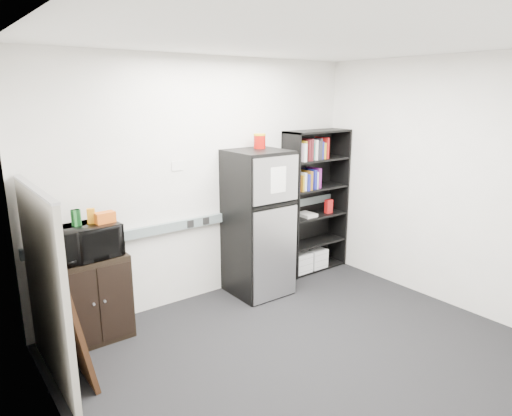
# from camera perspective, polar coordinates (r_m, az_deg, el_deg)

# --- Properties ---
(floor) EXTENTS (4.00, 4.00, 0.00)m
(floor) POSITION_cam_1_polar(r_m,az_deg,el_deg) (4.33, 6.87, -18.06)
(floor) COLOR black
(floor) RESTS_ON ground
(wall_back) EXTENTS (4.00, 0.02, 2.70)m
(wall_back) POSITION_cam_1_polar(r_m,az_deg,el_deg) (5.16, -6.24, 3.43)
(wall_back) COLOR white
(wall_back) RESTS_ON floor
(wall_right) EXTENTS (0.02, 3.50, 2.70)m
(wall_right) POSITION_cam_1_polar(r_m,az_deg,el_deg) (5.36, 23.00, 2.78)
(wall_right) COLOR white
(wall_right) RESTS_ON floor
(wall_left) EXTENTS (0.02, 3.50, 2.70)m
(wall_left) POSITION_cam_1_polar(r_m,az_deg,el_deg) (2.84, -23.09, -6.63)
(wall_left) COLOR white
(wall_left) RESTS_ON floor
(ceiling) EXTENTS (4.00, 3.50, 0.02)m
(ceiling) POSITION_cam_1_polar(r_m,az_deg,el_deg) (3.69, 8.17, 20.21)
(ceiling) COLOR white
(ceiling) RESTS_ON wall_back
(electrical_raceway) EXTENTS (3.92, 0.05, 0.10)m
(electrical_raceway) POSITION_cam_1_polar(r_m,az_deg,el_deg) (5.23, -5.94, -1.47)
(electrical_raceway) COLOR slate
(electrical_raceway) RESTS_ON wall_back
(wall_note) EXTENTS (0.14, 0.00, 0.10)m
(wall_note) POSITION_cam_1_polar(r_m,az_deg,el_deg) (4.95, -9.76, 5.21)
(wall_note) COLOR white
(wall_note) RESTS_ON wall_back
(bookshelf) EXTENTS (0.90, 0.34, 1.85)m
(bookshelf) POSITION_cam_1_polar(r_m,az_deg,el_deg) (5.99, 7.24, 1.21)
(bookshelf) COLOR black
(bookshelf) RESTS_ON floor
(cubicle_partition) EXTENTS (0.06, 1.30, 1.62)m
(cubicle_partition) POSITION_cam_1_polar(r_m,az_deg,el_deg) (4.04, -24.83, -8.89)
(cubicle_partition) COLOR #A09A8E
(cubicle_partition) RESTS_ON floor
(cabinet) EXTENTS (0.67, 0.45, 0.83)m
(cabinet) POSITION_cam_1_polar(r_m,az_deg,el_deg) (4.67, -19.83, -10.58)
(cabinet) COLOR black
(cabinet) RESTS_ON floor
(microwave) EXTENTS (0.59, 0.43, 0.31)m
(microwave) POSITION_cam_1_polar(r_m,az_deg,el_deg) (4.45, -20.38, -3.96)
(microwave) COLOR black
(microwave) RESTS_ON cabinet
(snack_box_a) EXTENTS (0.08, 0.07, 0.15)m
(snack_box_a) POSITION_cam_1_polar(r_m,az_deg,el_deg) (4.41, -21.58, -1.15)
(snack_box_a) COLOR #1A5B22
(snack_box_a) RESTS_ON microwave
(snack_box_b) EXTENTS (0.08, 0.07, 0.15)m
(snack_box_b) POSITION_cam_1_polar(r_m,az_deg,el_deg) (4.41, -21.58, -1.15)
(snack_box_b) COLOR #0C3614
(snack_box_b) RESTS_ON microwave
(snack_box_c) EXTENTS (0.08, 0.07, 0.14)m
(snack_box_c) POSITION_cam_1_polar(r_m,az_deg,el_deg) (4.44, -19.91, -0.94)
(snack_box_c) COLOR orange
(snack_box_c) RESTS_ON microwave
(snack_bag) EXTENTS (0.19, 0.12, 0.10)m
(snack_bag) POSITION_cam_1_polar(r_m,az_deg,el_deg) (4.43, -18.38, -1.12)
(snack_bag) COLOR #CB5514
(snack_bag) RESTS_ON microwave
(refrigerator) EXTENTS (0.64, 0.67, 1.69)m
(refrigerator) POSITION_cam_1_polar(r_m,az_deg,el_deg) (5.27, 0.25, -1.92)
(refrigerator) COLOR black
(refrigerator) RESTS_ON floor
(coffee_can) EXTENTS (0.14, 0.14, 0.19)m
(coffee_can) POSITION_cam_1_polar(r_m,az_deg,el_deg) (5.26, 0.45, 8.48)
(coffee_can) COLOR #A30D07
(coffee_can) RESTS_ON refrigerator
(framed_poster) EXTENTS (0.19, 0.71, 0.91)m
(framed_poster) POSITION_cam_1_polar(r_m,az_deg,el_deg) (4.12, -22.16, -13.56)
(framed_poster) COLOR black
(framed_poster) RESTS_ON floor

